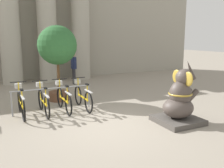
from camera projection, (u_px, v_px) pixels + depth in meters
name	position (u px, v px, depth m)	size (l,w,h in m)	color
ground_plane	(109.00, 125.00, 6.67)	(60.00, 60.00, 0.00)	gray
building_facade	(43.00, 25.00, 13.73)	(20.00, 0.20, 6.00)	#A39E8E
column_left	(10.00, 31.00, 12.14)	(1.23, 1.23, 5.16)	#ADA899
column_middle	(47.00, 31.00, 12.91)	(1.23, 1.23, 5.16)	#ADA899
column_right	(81.00, 32.00, 13.68)	(1.23, 1.23, 5.16)	#ADA899
bike_rack	(53.00, 94.00, 7.84)	(2.51, 0.05, 0.77)	gray
bicycle_0	(21.00, 103.00, 7.40)	(0.48, 1.72, 0.98)	black
bicycle_1	(43.00, 101.00, 7.61)	(0.48, 1.72, 0.98)	black
bicycle_2	(64.00, 99.00, 7.91)	(0.48, 1.72, 0.98)	black
bicycle_3	(83.00, 97.00, 8.19)	(0.48, 1.72, 0.98)	black
elephant_statue	(180.00, 102.00, 6.80)	(1.13, 1.13, 1.74)	#4C4742
person_pedestrian	(74.00, 65.00, 12.37)	(0.21, 0.47, 1.58)	#28282D
potted_tree	(57.00, 49.00, 8.99)	(1.42, 1.42, 2.75)	brown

